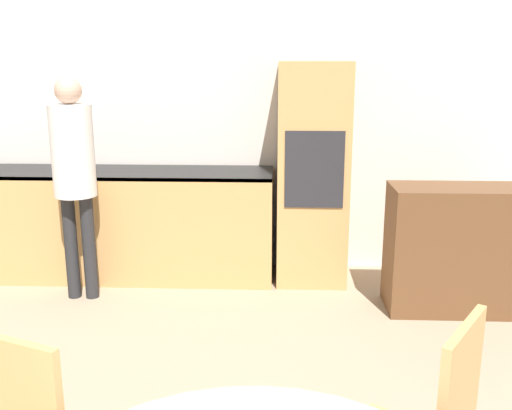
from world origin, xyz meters
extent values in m
cube|color=silver|center=(0.00, 5.14, 1.30)|extent=(7.08, 0.05, 2.60)
cube|color=tan|center=(-1.31, 4.79, 0.46)|extent=(2.77, 0.60, 0.92)
cube|color=black|center=(-1.31, 4.79, 0.91)|extent=(2.77, 0.60, 0.03)
cube|color=tan|center=(0.41, 4.80, 0.90)|extent=(0.57, 0.58, 1.81)
cube|color=#28282D|center=(0.41, 4.51, 0.99)|extent=(0.46, 0.01, 0.60)
cube|color=brown|center=(1.49, 4.20, 0.47)|extent=(1.08, 0.45, 0.93)
cube|color=tan|center=(0.73, 1.82, 0.73)|extent=(0.23, 0.33, 0.53)
cylinder|color=#262628|center=(-1.47, 4.30, 0.41)|extent=(0.10, 0.10, 0.82)
cylinder|color=#262628|center=(-1.33, 4.30, 0.41)|extent=(0.10, 0.10, 0.82)
cylinder|color=silver|center=(-1.40, 4.30, 1.16)|extent=(0.31, 0.31, 0.68)
sphere|color=tan|center=(-1.40, 4.30, 1.60)|extent=(0.20, 0.20, 0.20)
camera|label=1|loc=(0.14, 0.16, 1.78)|focal=40.00mm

